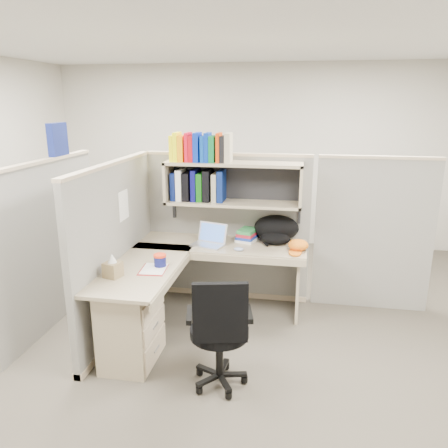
% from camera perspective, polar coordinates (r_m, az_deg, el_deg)
% --- Properties ---
extents(ground, '(6.00, 6.00, 0.00)m').
position_cam_1_polar(ground, '(4.31, -1.74, -14.21)').
color(ground, '#38332C').
rests_on(ground, ground).
extents(room_shell, '(6.00, 6.00, 6.00)m').
position_cam_1_polar(room_shell, '(3.77, -1.95, 7.63)').
color(room_shell, '#AFA99E').
rests_on(room_shell, ground).
extents(cubicle, '(3.79, 1.84, 1.95)m').
position_cam_1_polar(cubicle, '(4.44, -5.28, -0.59)').
color(cubicle, slate).
rests_on(cubicle, ground).
extents(desk, '(1.74, 1.75, 0.73)m').
position_cam_1_polar(desk, '(3.96, -8.53, -10.07)').
color(desk, gray).
rests_on(desk, ground).
extents(laptop, '(0.39, 0.39, 0.23)m').
position_cam_1_polar(laptop, '(4.43, -2.15, -1.47)').
color(laptop, silver).
rests_on(laptop, desk).
extents(backpack, '(0.51, 0.42, 0.28)m').
position_cam_1_polar(backpack, '(4.56, 6.81, -0.71)').
color(backpack, black).
rests_on(backpack, desk).
extents(orange_cap, '(0.25, 0.27, 0.11)m').
position_cam_1_polar(orange_cap, '(4.37, 9.68, -2.73)').
color(orange_cap, '#CE6111').
rests_on(orange_cap, desk).
extents(snack_canister, '(0.11, 0.11, 0.11)m').
position_cam_1_polar(snack_canister, '(3.94, -8.36, -4.69)').
color(snack_canister, '#0E1253').
rests_on(snack_canister, desk).
extents(tissue_box, '(0.16, 0.16, 0.20)m').
position_cam_1_polar(tissue_box, '(3.77, -14.35, -5.26)').
color(tissue_box, olive).
rests_on(tissue_box, desk).
extents(mouse, '(0.11, 0.08, 0.04)m').
position_cam_1_polar(mouse, '(4.31, 1.92, -3.29)').
color(mouse, '#90A2CC').
rests_on(mouse, desk).
extents(paper_cup, '(0.09, 0.09, 0.11)m').
position_cam_1_polar(paper_cup, '(4.63, -0.57, -1.44)').
color(paper_cup, white).
rests_on(paper_cup, desk).
extents(book_stack, '(0.24, 0.29, 0.12)m').
position_cam_1_polar(book_stack, '(4.62, 3.05, -1.42)').
color(book_stack, gray).
rests_on(book_stack, desk).
extents(loose_paper, '(0.23, 0.29, 0.00)m').
position_cam_1_polar(loose_paper, '(3.91, -9.12, -5.78)').
color(loose_paper, silver).
rests_on(loose_paper, desk).
extents(task_chair, '(0.53, 0.49, 0.95)m').
position_cam_1_polar(task_chair, '(3.45, -0.58, -16.03)').
color(task_chair, black).
rests_on(task_chair, ground).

